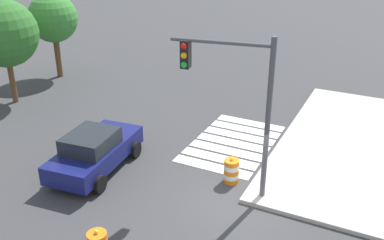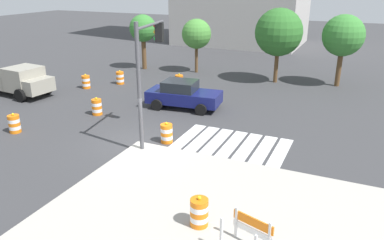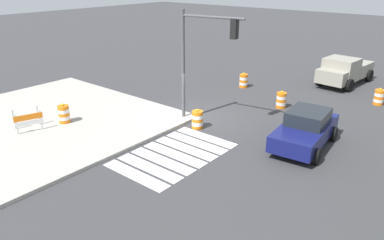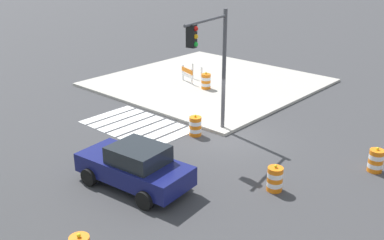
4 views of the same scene
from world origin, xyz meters
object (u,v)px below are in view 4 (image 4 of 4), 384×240
Objects in this scene: traffic_barrel_on_sidewalk at (206,81)px; construction_barricade at (189,73)px; traffic_barrel_median_near at (376,161)px; traffic_barrel_crosswalk_end at (195,126)px; traffic_light_pole at (212,53)px; sports_car at (135,166)px; traffic_barrel_far_curb at (275,179)px.

traffic_barrel_on_sidewalk is 0.72× the size of construction_barricade.
traffic_barrel_crosswalk_end is at bearing 15.01° from traffic_barrel_median_near.
traffic_barrel_median_near is at bearing -164.99° from traffic_barrel_crosswalk_end.
traffic_barrel_median_near is 7.83m from traffic_light_pole.
sports_car is 11.78m from traffic_barrel_on_sidewalk.
traffic_barrel_on_sidewalk reaches higher than traffic_barrel_crosswalk_end.
construction_barricade is 9.08m from traffic_light_pole.
traffic_barrel_far_curb is at bearing 142.21° from traffic_barrel_on_sidewalk.
traffic_barrel_on_sidewalk is (9.40, -7.29, 0.15)m from traffic_barrel_far_curb.
traffic_light_pole is (6.79, 1.79, 3.46)m from traffic_barrel_median_near.
traffic_barrel_far_curb is 1.00× the size of traffic_barrel_on_sidewalk.
traffic_barrel_on_sidewalk is at bearing -47.94° from traffic_light_pole.
sports_car is at bearing 38.60° from traffic_barrel_far_curb.
construction_barricade is at bearing -56.38° from sports_car.
traffic_barrel_far_curb is (-3.91, -3.12, -0.36)m from sports_car.
traffic_barrel_crosswalk_end is 3.54m from traffic_light_pole.
traffic_barrel_far_curb is at bearing 156.23° from traffic_light_pole.
traffic_light_pole is at bearing 138.77° from construction_barricade.
construction_barricade is (5.68, -5.84, 0.27)m from traffic_barrel_crosswalk_end.
traffic_barrel_on_sidewalk is (4.00, -5.46, 0.15)m from traffic_barrel_crosswalk_end.
traffic_light_pole is (0.78, -5.18, 3.10)m from sports_car.
traffic_barrel_crosswalk_end is at bearing -73.17° from sports_car.
traffic_barrel_median_near is at bearing -130.79° from sports_car.
construction_barricade is (13.19, -3.82, 0.27)m from traffic_barrel_median_near.
sports_car reaches higher than construction_barricade.
construction_barricade is 0.26× the size of traffic_light_pole.
traffic_barrel_crosswalk_end and traffic_barrel_far_curb have the same top height.
sports_car is 6.09m from traffic_light_pole.
traffic_barrel_median_near is 1.00× the size of traffic_barrel_on_sidewalk.
traffic_barrel_on_sidewalk is at bearing -16.66° from traffic_barrel_median_near.
traffic_barrel_crosswalk_end is 1.00× the size of traffic_barrel_median_near.
construction_barricade is at bearing -45.80° from traffic_barrel_crosswalk_end.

